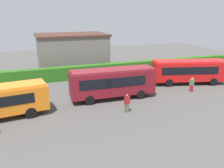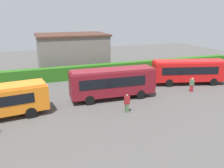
# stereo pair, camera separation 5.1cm
# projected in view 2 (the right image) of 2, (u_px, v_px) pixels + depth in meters

# --- Properties ---
(ground_plane) EXTENTS (79.68, 79.68, 0.00)m
(ground_plane) POSITION_uv_depth(u_px,v_px,m) (98.00, 100.00, 25.34)
(ground_plane) COLOR #514F4C
(bus_maroon) EXTENTS (9.36, 2.67, 3.31)m
(bus_maroon) POSITION_uv_depth(u_px,v_px,m) (113.00, 82.00, 25.22)
(bus_maroon) COLOR maroon
(bus_maroon) RESTS_ON ground_plane
(bus_red) EXTENTS (9.71, 4.79, 3.16)m
(bus_red) POSITION_uv_depth(u_px,v_px,m) (189.00, 70.00, 30.62)
(bus_red) COLOR red
(bus_red) RESTS_ON ground_plane
(person_center) EXTENTS (0.50, 0.27, 1.80)m
(person_center) POSITION_uv_depth(u_px,v_px,m) (127.00, 103.00, 21.89)
(person_center) COLOR #4C6B47
(person_center) RESTS_ON ground_plane
(person_right) EXTENTS (0.47, 0.56, 1.69)m
(person_right) POSITION_uv_depth(u_px,v_px,m) (192.00, 84.00, 27.78)
(person_right) COLOR maroon
(person_right) RESTS_ON ground_plane
(person_far) EXTENTS (0.27, 0.42, 1.79)m
(person_far) POSITION_uv_depth(u_px,v_px,m) (189.00, 72.00, 33.59)
(person_far) COLOR #334C8C
(person_far) RESTS_ON ground_plane
(hedge_row) EXTENTS (51.84, 1.26, 1.87)m
(hedge_row) POSITION_uv_depth(u_px,v_px,m) (79.00, 72.00, 33.29)
(hedge_row) COLOR #296319
(hedge_row) RESTS_ON ground_plane
(depot_building) EXTENTS (11.00, 7.68, 5.88)m
(depot_building) POSITION_uv_depth(u_px,v_px,m) (72.00, 52.00, 37.99)
(depot_building) COLOR slate
(depot_building) RESTS_ON ground_plane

